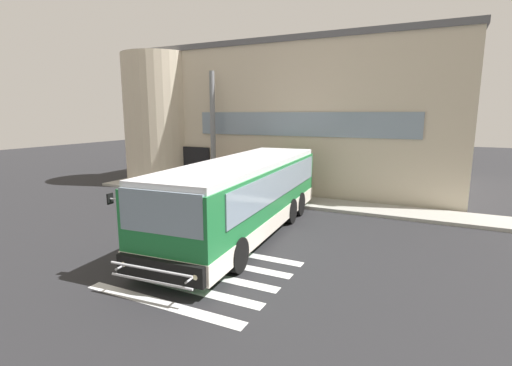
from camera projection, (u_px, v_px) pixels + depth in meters
The scene contains 10 objects.
ground_plane at pixel (222, 225), 14.86m from camera, with size 80.00×90.00×0.02m, color #232326.
bay_paint_stripes at pixel (204, 274), 10.28m from camera, with size 4.40×3.96×0.01m.
terminal_building at pixel (304, 118), 24.60m from camera, with size 19.40×13.80×8.16m.
boarding_curb at pixel (271, 199), 19.08m from camera, with size 21.60×2.00×0.15m, color #9E9B93.
entry_support_column at pixel (213, 131), 20.64m from camera, with size 0.28×0.28×6.43m, color slate.
bus_main_foreground at pixel (244, 198), 13.56m from camera, with size 3.36×10.76×2.70m.
passenger_near_column at pixel (215, 177), 19.68m from camera, with size 0.50×0.40×1.68m.
passenger_by_doorway at pixel (237, 176), 20.00m from camera, with size 0.58×0.30×1.68m.
passenger_at_curb_edge at pixel (253, 177), 19.22m from camera, with size 0.51×0.52×1.68m.
safety_bollard_yellow at pixel (284, 198), 17.43m from camera, with size 0.18×0.18×0.90m, color yellow.
Camera 1 is at (7.52, -12.24, 4.33)m, focal length 26.37 mm.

